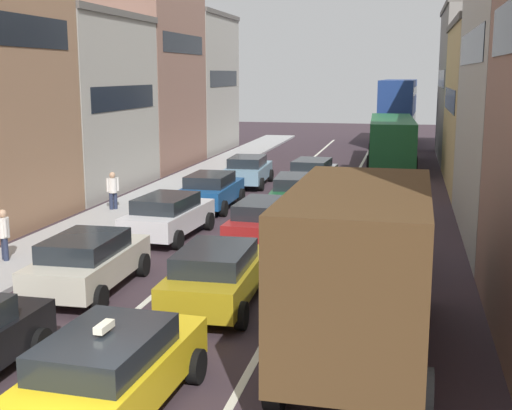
# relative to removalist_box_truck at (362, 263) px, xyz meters

# --- Properties ---
(sidewalk_left) EXTENTS (2.60, 64.00, 0.14)m
(sidewalk_left) POSITION_rel_removalist_box_truck_xyz_m (-10.40, 15.22, -1.90)
(sidewalk_left) COLOR #AAAAAA
(sidewalk_left) RESTS_ON ground
(lane_stripe_left) EXTENTS (0.16, 60.00, 0.01)m
(lane_stripe_left) POSITION_rel_removalist_box_truck_xyz_m (-5.40, 15.22, -1.97)
(lane_stripe_left) COLOR silver
(lane_stripe_left) RESTS_ON ground
(lane_stripe_right) EXTENTS (0.16, 60.00, 0.01)m
(lane_stripe_right) POSITION_rel_removalist_box_truck_xyz_m (-2.00, 15.22, -1.97)
(lane_stripe_right) COLOR silver
(lane_stripe_right) RESTS_ON ground
(building_row_left) EXTENTS (7.20, 43.90, 13.48)m
(building_row_left) POSITION_rel_removalist_box_truck_xyz_m (-15.70, 17.43, 3.62)
(building_row_left) COLOR #9E7556
(building_row_left) RESTS_ON ground
(removalist_box_truck) EXTENTS (2.77, 7.73, 3.58)m
(removalist_box_truck) POSITION_rel_removalist_box_truck_xyz_m (0.00, 0.00, 0.00)
(removalist_box_truck) COLOR #1E5933
(removalist_box_truck) RESTS_ON ground
(taxi_centre_lane_front) EXTENTS (2.22, 4.38, 1.66)m
(taxi_centre_lane_front) POSITION_rel_removalist_box_truck_xyz_m (-3.82, -3.13, -1.18)
(taxi_centre_lane_front) COLOR yellow
(taxi_centre_lane_front) RESTS_ON ground
(sedan_centre_lane_second) EXTENTS (2.13, 4.34, 1.49)m
(sedan_centre_lane_second) POSITION_rel_removalist_box_truck_xyz_m (-3.60, 2.48, -1.18)
(sedan_centre_lane_second) COLOR #B29319
(sedan_centre_lane_second) RESTS_ON ground
(wagon_left_lane_second) EXTENTS (2.16, 4.35, 1.49)m
(wagon_left_lane_second) POSITION_rel_removalist_box_truck_xyz_m (-7.18, 2.89, -1.18)
(wagon_left_lane_second) COLOR beige
(wagon_left_lane_second) RESTS_ON ground
(hatchback_centre_lane_third) EXTENTS (2.20, 4.37, 1.49)m
(hatchback_centre_lane_third) POSITION_rel_removalist_box_truck_xyz_m (-3.70, 8.70, -1.18)
(hatchback_centre_lane_third) COLOR #A51E1E
(hatchback_centre_lane_third) RESTS_ON ground
(sedan_left_lane_third) EXTENTS (2.28, 4.40, 1.49)m
(sedan_left_lane_third) POSITION_rel_removalist_box_truck_xyz_m (-7.14, 8.86, -1.18)
(sedan_left_lane_third) COLOR silver
(sedan_left_lane_third) RESTS_ON ground
(coupe_centre_lane_fourth) EXTENTS (2.28, 4.41, 1.49)m
(coupe_centre_lane_fourth) POSITION_rel_removalist_box_truck_xyz_m (-3.60, 14.40, -1.18)
(coupe_centre_lane_fourth) COLOR #19592D
(coupe_centre_lane_fourth) RESTS_ON ground
(sedan_left_lane_fourth) EXTENTS (2.07, 4.30, 1.49)m
(sedan_left_lane_fourth) POSITION_rel_removalist_box_truck_xyz_m (-7.15, 14.11, -1.18)
(sedan_left_lane_fourth) COLOR #194C8C
(sedan_left_lane_fourth) RESTS_ON ground
(sedan_centre_lane_fifth) EXTENTS (2.26, 4.40, 1.49)m
(sedan_centre_lane_fifth) POSITION_rel_removalist_box_truck_xyz_m (-3.70, 19.76, -1.18)
(sedan_centre_lane_fifth) COLOR gray
(sedan_centre_lane_fifth) RESTS_ON ground
(sedan_left_lane_fifth) EXTENTS (2.21, 4.37, 1.49)m
(sedan_left_lane_fifth) POSITION_rel_removalist_box_truck_xyz_m (-7.02, 20.23, -1.18)
(sedan_left_lane_fifth) COLOR #759EB7
(sedan_left_lane_fifth) RESTS_ON ground
(sedan_right_lane_behind_truck) EXTENTS (2.29, 4.41, 1.49)m
(sedan_right_lane_behind_truck) POSITION_rel_removalist_box_truck_xyz_m (-0.19, 7.10, -1.18)
(sedan_right_lane_behind_truck) COLOR black
(sedan_right_lane_behind_truck) RESTS_ON ground
(wagon_right_lane_far) EXTENTS (2.28, 4.41, 1.49)m
(wagon_right_lane_far) POSITION_rel_removalist_box_truck_xyz_m (-0.45, 13.13, -1.18)
(wagon_right_lane_far) COLOR #B29319
(wagon_right_lane_far) RESTS_ON ground
(bus_mid_queue_primary) EXTENTS (3.15, 10.60, 2.90)m
(bus_mid_queue_primary) POSITION_rel_removalist_box_truck_xyz_m (-0.22, 29.36, -0.21)
(bus_mid_queue_primary) COLOR #1E6033
(bus_mid_queue_primary) RESTS_ON ground
(bus_far_queue_secondary) EXTENTS (3.04, 10.57, 5.06)m
(bus_far_queue_secondary) POSITION_rel_removalist_box_truck_xyz_m (-0.12, 42.67, 0.86)
(bus_far_queue_secondary) COLOR navy
(bus_far_queue_secondary) RESTS_ON ground
(pedestrian_near_kerb) EXTENTS (0.40, 0.42, 1.66)m
(pedestrian_near_kerb) POSITION_rel_removalist_box_truck_xyz_m (-10.80, 12.48, -1.03)
(pedestrian_near_kerb) COLOR #262D47
(pedestrian_near_kerb) RESTS_ON ground
(pedestrian_mid_sidewalk) EXTENTS (0.41, 0.41, 1.66)m
(pedestrian_mid_sidewalk) POSITION_rel_removalist_box_truck_xyz_m (-10.71, 4.64, -1.03)
(pedestrian_mid_sidewalk) COLOR #262D47
(pedestrian_mid_sidewalk) RESTS_ON ground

